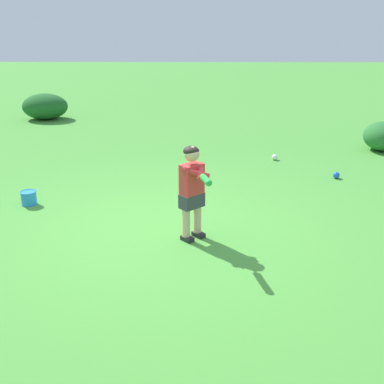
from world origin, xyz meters
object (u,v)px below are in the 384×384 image
object	(u,v)px
toy_bucket	(29,198)
play_ball_center_lawn	(275,157)
play_ball_by_bucket	(336,175)
child_batter	(193,185)

from	to	relation	value
toy_bucket	play_ball_center_lawn	bearing A→B (deg)	30.92
play_ball_by_bucket	toy_bucket	bearing A→B (deg)	-165.36
play_ball_by_bucket	play_ball_center_lawn	bearing A→B (deg)	128.77
child_batter	toy_bucket	distance (m)	2.49
child_batter	play_ball_center_lawn	size ratio (longest dim) A/B	10.79
play_ball_center_lawn	toy_bucket	size ratio (longest dim) A/B	0.46
child_batter	play_ball_center_lawn	xyz separation A→B (m)	(1.39, 3.20, -0.60)
toy_bucket	child_batter	bearing A→B (deg)	-25.70
toy_bucket	play_ball_by_bucket	bearing A→B (deg)	14.64
play_ball_by_bucket	toy_bucket	xyz separation A→B (m)	(-4.39, -1.15, 0.05)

